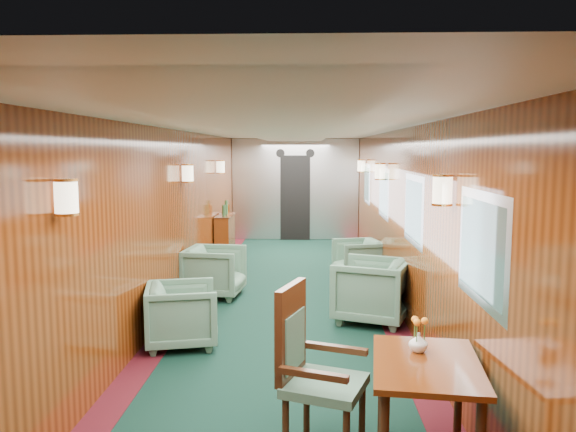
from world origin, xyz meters
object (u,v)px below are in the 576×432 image
Objects in this scene: armchair_left_near at (182,315)px; armchair_right_near at (372,290)px; armchair_left_far at (215,272)px; armchair_right_far at (358,259)px; credenza at (225,236)px; side_chair at (310,364)px; dining_table at (426,379)px.

armchair_right_near is at bearing -79.46° from armchair_left_near.
armchair_right_far is at bearing -54.16° from armchair_left_far.
credenza is at bearing -129.05° from armchair_right_near.
credenza is 3.01m from armchair_right_far.
armchair_right_far is (0.82, 5.43, -0.32)m from side_chair.
credenza reaches higher than armchair_right_far.
side_chair reaches higher than armchair_left_near.
side_chair reaches higher than armchair_right_far.
dining_table is 1.40× the size of armchair_left_near.
side_chair is 1.58× the size of armchair_left_near.
armchair_left_near is (-2.15, 2.31, -0.28)m from dining_table.
side_chair reaches higher than dining_table.
armchair_left_near is at bearing -48.26° from armchair_right_far.
credenza is 1.50× the size of armchair_left_near.
dining_table is 3.25m from armchair_right_near.
armchair_left_far is (0.02, 2.06, 0.02)m from armchair_left_near.
credenza is 2.96m from armchair_left_far.
armchair_right_near reaches higher than dining_table.
armchair_left_near is (-1.38, 2.14, -0.31)m from side_chair.
credenza is 5.02m from armchair_left_near.
armchair_left_far is (-1.36, 4.21, -0.28)m from side_chair.
side_chair is 1.67× the size of armchair_right_far.
side_chair is (-0.77, 0.17, 0.03)m from dining_table.
armchair_left_near reaches higher than armchair_right_far.
dining_table reaches higher than armchair_left_far.
armchair_left_near is 0.94× the size of armchair_left_far.
armchair_right_far is at bearing -34.95° from credenza.
armchair_right_near is at bearing -111.25° from armchair_left_far.
dining_table is at bearing -149.88° from armchair_left_near.
armchair_right_far is at bearing -160.71° from armchair_right_near.
armchair_left_far is 2.42m from armchair_right_near.
armchair_right_far is (0.05, 5.60, -0.29)m from dining_table.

